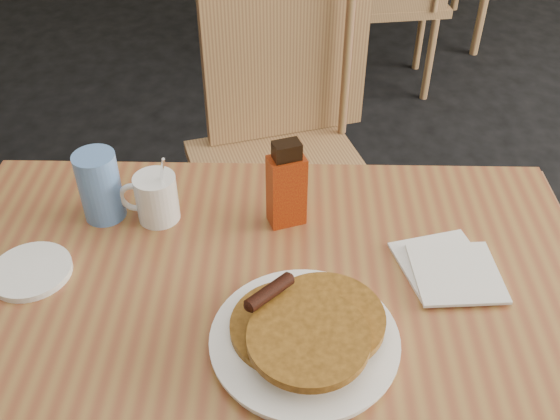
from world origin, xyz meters
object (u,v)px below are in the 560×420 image
at_px(pancake_plate, 305,334).
at_px(syrup_bottle, 287,186).
at_px(main_table, 262,313).
at_px(coffee_mug, 155,197).
at_px(chair_main_far, 285,121).
at_px(blue_tumbler, 100,186).

relative_size(pancake_plate, syrup_bottle, 1.65).
relative_size(main_table, coffee_mug, 8.14).
height_order(main_table, pancake_plate, pancake_plate).
xyz_separation_m(main_table, coffee_mug, (-0.21, 0.20, 0.09)).
bearing_deg(main_table, pancake_plate, -52.29).
bearing_deg(pancake_plate, syrup_bottle, 97.71).
height_order(pancake_plate, syrup_bottle, syrup_bottle).
xyz_separation_m(chair_main_far, blue_tumbler, (-0.33, -0.57, 0.20)).
distance_m(chair_main_far, blue_tumbler, 0.69).
distance_m(pancake_plate, syrup_bottle, 0.30).
xyz_separation_m(main_table, pancake_plate, (0.07, -0.10, 0.07)).
bearing_deg(blue_tumbler, syrup_bottle, -0.37).
relative_size(pancake_plate, blue_tumbler, 2.11).
height_order(pancake_plate, coffee_mug, coffee_mug).
bearing_deg(pancake_plate, main_table, 127.71).
bearing_deg(syrup_bottle, coffee_mug, 158.71).
height_order(main_table, chair_main_far, chair_main_far).
bearing_deg(chair_main_far, blue_tumbler, -139.03).
xyz_separation_m(syrup_bottle, blue_tumbler, (-0.35, 0.00, -0.01)).
height_order(main_table, coffee_mug, coffee_mug).
xyz_separation_m(main_table, chair_main_far, (0.01, 0.77, -0.09)).
bearing_deg(syrup_bottle, pancake_plate, -103.84).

